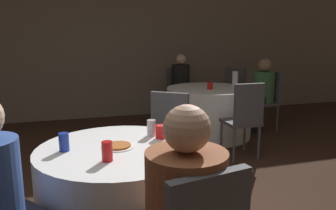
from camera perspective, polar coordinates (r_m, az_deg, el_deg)
The scene contains 17 objects.
wall_back at distance 6.17m, azimuth -13.52°, elevation 10.64°, with size 16.00×0.06×2.80m.
table_near at distance 2.42m, azimuth -8.20°, elevation -15.55°, with size 1.13×1.13×0.73m.
table_far at distance 5.01m, azimuth 7.07°, elevation -1.18°, with size 1.27×1.27×0.73m.
chair_near_northeast at distance 3.19m, azimuth -0.21°, elevation -4.87°, with size 0.56×0.56×0.95m.
chair_far_south at distance 4.06m, azimuth 13.24°, elevation -1.59°, with size 0.40×0.41×0.95m.
chair_far_northeast at distance 5.94m, azimuth 11.26°, elevation 2.59°, with size 0.57×0.57×0.95m.
chair_far_north at distance 5.89m, azimuth 1.79°, elevation 2.73°, with size 0.45×0.45×0.95m.
chair_far_east at distance 5.51m, azimuth 17.06°, elevation 1.62°, with size 0.42×0.41×0.95m.
person_green_jacket at distance 5.41m, azimuth 15.65°, elevation 1.84°, with size 0.51×0.35×1.16m.
person_black_shirt at distance 5.73m, azimuth 2.54°, elevation 2.80°, with size 0.34×0.49×1.19m.
pizza_plate_near at distance 2.28m, azimuth -8.72°, elevation -7.07°, with size 0.22×0.22×0.02m.
soda_can_silver at distance 2.50m, azimuth -2.92°, elevation -3.99°, with size 0.07×0.07×0.12m.
soda_can_blue at distance 2.27m, azimuth -17.66°, elevation -6.17°, with size 0.07×0.07×0.12m.
soda_can_red at distance 2.02m, azimuth -10.55°, elevation -7.94°, with size 0.07×0.07×0.12m.
cup_near at distance 2.44m, azimuth -1.20°, elevation -4.67°, with size 0.08×0.08×0.10m.
bottle_far at distance 5.12m, azimuth 11.61°, elevation 4.45°, with size 0.09×0.09×0.24m.
cup_far at distance 4.80m, azimuth 7.32°, elevation 3.32°, with size 0.08×0.08×0.10m.
Camera 1 is at (-0.35, -2.06, 1.46)m, focal length 35.00 mm.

